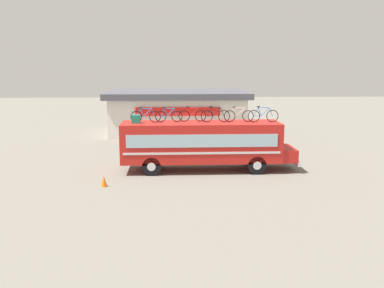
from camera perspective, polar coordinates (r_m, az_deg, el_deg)
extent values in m
plane|color=slate|center=(25.85, 1.14, -3.46)|extent=(120.00, 120.00, 0.00)
cube|color=red|center=(25.49, 1.16, 0.35)|extent=(9.25, 2.55, 2.26)
cube|color=red|center=(26.47, 12.21, -1.19)|extent=(0.92, 2.35, 0.74)
cube|color=#99B7C6|center=(24.17, 1.37, 0.41)|extent=(8.51, 0.04, 0.73)
cube|color=#99B7C6|center=(26.72, 0.97, 1.36)|extent=(8.51, 0.04, 0.73)
cube|color=silver|center=(24.30, 1.37, -1.23)|extent=(8.88, 0.03, 0.12)
cube|color=silver|center=(26.84, 0.96, -0.12)|extent=(8.88, 0.03, 0.12)
cube|color=silver|center=(26.70, 13.25, -2.12)|extent=(0.16, 2.43, 0.24)
cylinder|color=black|center=(25.04, 8.54, -2.77)|extent=(1.06, 0.28, 1.06)
cylinder|color=silver|center=(25.04, 8.54, -2.77)|extent=(0.48, 0.30, 0.48)
cylinder|color=black|center=(27.22, 7.60, -1.70)|extent=(1.06, 0.28, 1.06)
cylinder|color=silver|center=(27.22, 7.60, -1.70)|extent=(0.48, 0.30, 0.48)
cylinder|color=black|center=(24.58, -5.36, -2.95)|extent=(1.06, 0.28, 1.06)
cylinder|color=silver|center=(24.58, -5.36, -2.95)|extent=(0.48, 0.30, 0.48)
cylinder|color=black|center=(26.80, -5.15, -1.84)|extent=(1.06, 0.28, 1.06)
cylinder|color=silver|center=(26.80, -5.15, -1.84)|extent=(0.48, 0.30, 0.48)
cube|color=#1E7F66|center=(25.17, -7.40, 3.29)|extent=(0.51, 0.39, 0.48)
torus|color=black|center=(25.36, -7.35, 3.57)|extent=(0.68, 0.04, 0.68)
torus|color=black|center=(25.30, -4.90, 3.60)|extent=(0.68, 0.04, 0.68)
cylinder|color=#197FDB|center=(25.31, -6.63, 4.16)|extent=(0.21, 0.04, 0.48)
cylinder|color=#197FDB|center=(25.29, -5.89, 4.13)|extent=(0.50, 0.04, 0.47)
cylinder|color=#197FDB|center=(25.27, -6.10, 4.66)|extent=(0.65, 0.04, 0.07)
cylinder|color=#197FDB|center=(25.35, -6.89, 3.60)|extent=(0.41, 0.03, 0.05)
cylinder|color=#197FDB|center=(25.33, -7.09, 4.13)|extent=(0.26, 0.03, 0.50)
cylinder|color=#197FDB|center=(25.28, -5.13, 4.12)|extent=(0.22, 0.03, 0.47)
cylinder|color=silver|center=(25.25, -5.36, 4.74)|extent=(0.03, 0.44, 0.03)
ellipsoid|color=black|center=(25.29, -6.84, 4.77)|extent=(0.20, 0.08, 0.06)
torus|color=black|center=(25.50, -4.14, 3.64)|extent=(0.66, 0.04, 0.66)
torus|color=black|center=(25.49, -1.99, 3.66)|extent=(0.66, 0.04, 0.66)
cylinder|color=#197FDB|center=(25.46, -3.50, 4.20)|extent=(0.19, 0.04, 0.47)
cylinder|color=#197FDB|center=(25.46, -2.86, 4.17)|extent=(0.44, 0.04, 0.45)
cylinder|color=#197FDB|center=(25.44, -3.03, 4.68)|extent=(0.57, 0.04, 0.07)
cylinder|color=#197FDB|center=(25.49, -3.73, 3.67)|extent=(0.36, 0.03, 0.05)
cylinder|color=#197FDB|center=(25.47, -3.91, 4.18)|extent=(0.24, 0.03, 0.49)
cylinder|color=#197FDB|center=(25.47, -2.19, 4.16)|extent=(0.20, 0.03, 0.46)
cylinder|color=silver|center=(25.44, -2.39, 4.77)|extent=(0.03, 0.44, 0.03)
ellipsoid|color=black|center=(25.44, -3.68, 4.80)|extent=(0.20, 0.08, 0.06)
torus|color=black|center=(25.64, -1.04, 3.72)|extent=(0.67, 0.04, 0.67)
torus|color=black|center=(25.68, 1.13, 3.73)|extent=(0.67, 0.04, 0.67)
cylinder|color=red|center=(25.62, -0.39, 4.29)|extent=(0.19, 0.04, 0.48)
cylinder|color=red|center=(25.63, 0.27, 4.26)|extent=(0.45, 0.04, 0.46)
cylinder|color=red|center=(25.61, 0.09, 4.78)|extent=(0.58, 0.04, 0.07)
cylinder|color=red|center=(25.64, -0.62, 3.75)|extent=(0.37, 0.03, 0.05)
cylinder|color=red|center=(25.61, -0.80, 4.26)|extent=(0.24, 0.03, 0.50)
cylinder|color=red|center=(25.65, 0.94, 4.24)|extent=(0.20, 0.03, 0.47)
cylinder|color=silver|center=(25.62, 0.74, 4.85)|extent=(0.03, 0.44, 0.03)
ellipsoid|color=black|center=(25.59, -0.56, 4.90)|extent=(0.20, 0.08, 0.06)
torus|color=black|center=(25.39, 1.97, 3.69)|extent=(0.71, 0.04, 0.71)
torus|color=black|center=(25.49, 4.23, 3.69)|extent=(0.71, 0.04, 0.71)
cylinder|color=black|center=(25.38, 2.66, 4.29)|extent=(0.20, 0.04, 0.50)
cylinder|color=black|center=(25.42, 3.34, 4.25)|extent=(0.47, 0.04, 0.49)
cylinder|color=black|center=(25.38, 3.16, 4.81)|extent=(0.61, 0.04, 0.07)
cylinder|color=black|center=(25.40, 2.40, 3.71)|extent=(0.38, 0.03, 0.05)
cylinder|color=black|center=(25.37, 2.22, 4.27)|extent=(0.25, 0.03, 0.52)
cylinder|color=black|center=(25.45, 4.04, 4.23)|extent=(0.21, 0.03, 0.49)
cylinder|color=silver|center=(25.41, 3.84, 4.88)|extent=(0.03, 0.44, 0.03)
ellipsoid|color=black|center=(25.35, 2.48, 4.93)|extent=(0.20, 0.08, 0.06)
torus|color=black|center=(25.60, 4.98, 3.68)|extent=(0.68, 0.04, 0.68)
torus|color=black|center=(25.77, 7.38, 3.68)|extent=(0.68, 0.04, 0.68)
cylinder|color=white|center=(25.62, 5.72, 4.25)|extent=(0.21, 0.04, 0.48)
cylinder|color=white|center=(25.67, 6.44, 4.21)|extent=(0.50, 0.04, 0.47)
cylinder|color=white|center=(25.64, 6.26, 4.74)|extent=(0.65, 0.04, 0.07)
cylinder|color=white|center=(25.63, 5.44, 3.70)|extent=(0.41, 0.03, 0.05)
cylinder|color=white|center=(25.59, 5.26, 4.23)|extent=(0.26, 0.03, 0.50)
cylinder|color=white|center=(25.73, 7.18, 4.19)|extent=(0.23, 0.03, 0.47)
cylinder|color=silver|center=(25.69, 6.98, 4.81)|extent=(0.03, 0.44, 0.03)
ellipsoid|color=black|center=(25.58, 5.53, 4.87)|extent=(0.20, 0.08, 0.06)
torus|color=black|center=(25.58, 8.15, 3.65)|extent=(0.72, 0.04, 0.72)
torus|color=black|center=(25.81, 10.54, 3.64)|extent=(0.72, 0.04, 0.72)
cylinder|color=#197FDB|center=(25.61, 8.89, 4.25)|extent=(0.21, 0.04, 0.51)
cylinder|color=#197FDB|center=(25.68, 9.61, 4.21)|extent=(0.51, 0.04, 0.49)
cylinder|color=#197FDB|center=(25.64, 9.43, 4.77)|extent=(0.66, 0.04, 0.07)
cylinder|color=#197FDB|center=(25.62, 8.61, 3.67)|extent=(0.42, 0.03, 0.05)
cylinder|color=#197FDB|center=(25.57, 8.43, 4.23)|extent=(0.27, 0.03, 0.53)
cylinder|color=#197FDB|center=(25.76, 10.34, 4.18)|extent=(0.23, 0.03, 0.50)
cylinder|color=silver|center=(25.71, 10.15, 4.84)|extent=(0.03, 0.44, 0.03)
ellipsoid|color=black|center=(25.57, 8.72, 4.90)|extent=(0.20, 0.08, 0.06)
cube|color=silver|center=(40.27, -1.96, 3.89)|extent=(11.72, 8.24, 3.30)
cube|color=#4C4C56|center=(40.10, -1.98, 6.61)|extent=(12.66, 8.90, 0.53)
cube|color=red|center=(36.00, -1.86, 4.29)|extent=(7.03, 0.16, 0.70)
cone|color=orange|center=(22.77, -11.52, -4.80)|extent=(0.32, 0.32, 0.59)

